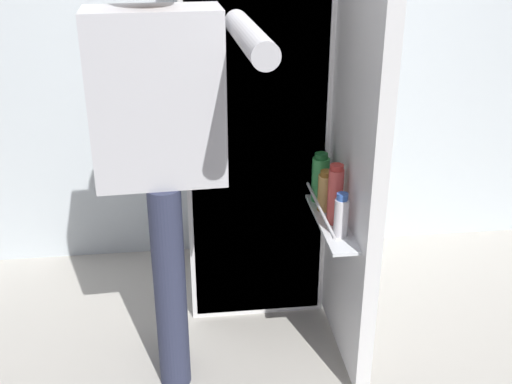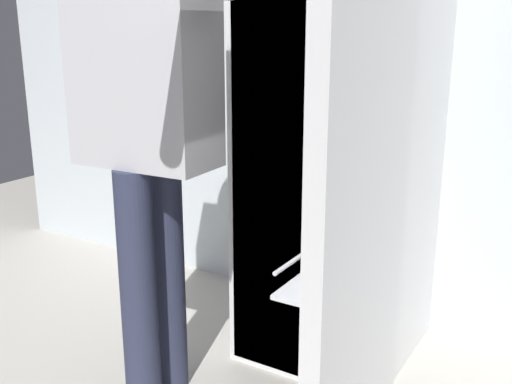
% 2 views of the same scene
% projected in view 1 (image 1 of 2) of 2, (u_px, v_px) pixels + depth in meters
% --- Properties ---
extents(ground_plane, '(6.77, 6.77, 0.00)m').
position_uv_depth(ground_plane, '(265.00, 348.00, 2.68)').
color(ground_plane, '#B7B2A8').
extents(refrigerator, '(0.66, 1.24, 1.70)m').
position_uv_depth(refrigerator, '(257.00, 121.00, 2.81)').
color(refrigerator, white).
rests_on(refrigerator, ground_plane).
extents(person, '(0.57, 0.75, 1.68)m').
position_uv_depth(person, '(162.00, 132.00, 2.16)').
color(person, '#2D334C').
rests_on(person, ground_plane).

